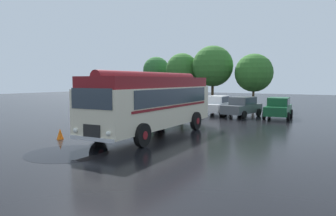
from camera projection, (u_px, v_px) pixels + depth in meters
name	position (u px, v px, depth m)	size (l,w,h in m)	color
ground_plane	(145.00, 133.00, 18.96)	(120.00, 120.00, 0.00)	black
vintage_bus	(153.00, 101.00, 18.07)	(3.41, 10.27, 3.49)	beige
car_near_left	(217.00, 105.00, 29.09)	(2.23, 4.33, 1.66)	silver
car_mid_left	(242.00, 107.00, 27.35)	(2.37, 4.39, 1.66)	#4C5156
car_mid_right	(278.00, 108.00, 26.16)	(2.36, 4.38, 1.66)	#144C28
tree_far_left	(156.00, 70.00, 41.98)	(3.38, 3.38, 6.05)	#4C3823
tree_left_of_centre	(182.00, 69.00, 38.44)	(3.77, 3.77, 6.22)	#4C3823
tree_centre	(212.00, 66.00, 36.86)	(4.59, 4.59, 6.93)	#4C3823
tree_right_of_centre	(255.00, 72.00, 35.08)	(4.09, 4.09, 5.89)	#4C3823
traffic_cone	(60.00, 134.00, 16.90)	(0.36, 0.36, 0.55)	orange
puddle_patch	(68.00, 153.00, 13.63)	(3.47, 3.47, 0.01)	black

